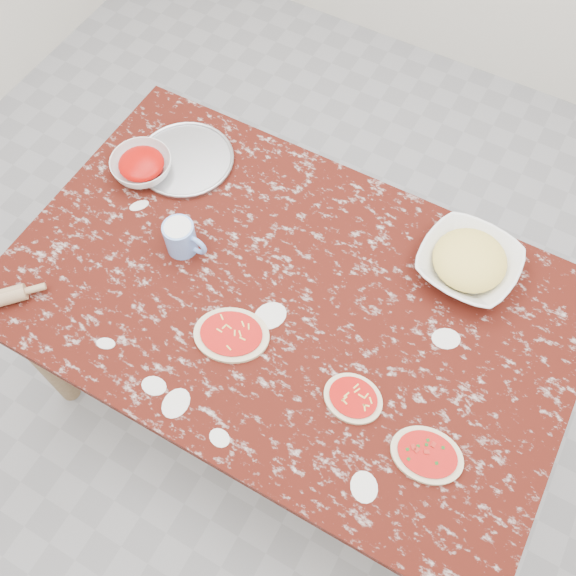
# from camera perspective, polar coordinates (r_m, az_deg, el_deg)

# --- Properties ---
(ground) EXTENTS (4.00, 4.00, 0.00)m
(ground) POSITION_cam_1_polar(r_m,az_deg,el_deg) (2.47, 0.00, -8.99)
(ground) COLOR gray
(worktable) EXTENTS (1.60, 1.00, 0.75)m
(worktable) POSITION_cam_1_polar(r_m,az_deg,el_deg) (1.85, 0.00, -1.98)
(worktable) COLOR #3A0E09
(worktable) RESTS_ON ground
(pizza_tray) EXTENTS (0.38, 0.38, 0.01)m
(pizza_tray) POSITION_cam_1_polar(r_m,az_deg,el_deg) (2.08, -9.22, 11.31)
(pizza_tray) COLOR #B2B2B7
(pizza_tray) RESTS_ON worktable
(sauce_bowl) EXTENTS (0.19, 0.19, 0.06)m
(sauce_bowl) POSITION_cam_1_polar(r_m,az_deg,el_deg) (2.06, -13.03, 10.65)
(sauce_bowl) COLOR white
(sauce_bowl) RESTS_ON worktable
(cheese_bowl) EXTENTS (0.30, 0.30, 0.07)m
(cheese_bowl) POSITION_cam_1_polar(r_m,az_deg,el_deg) (1.87, 15.92, 2.12)
(cheese_bowl) COLOR white
(cheese_bowl) RESTS_ON worktable
(flour_mug) EXTENTS (0.14, 0.09, 0.11)m
(flour_mug) POSITION_cam_1_polar(r_m,az_deg,el_deg) (1.84, -9.60, 4.51)
(flour_mug) COLOR #719AE9
(flour_mug) RESTS_ON worktable
(pizza_left) EXTENTS (0.25, 0.22, 0.02)m
(pizza_left) POSITION_cam_1_polar(r_m,az_deg,el_deg) (1.73, -5.12, -4.22)
(pizza_left) COLOR beige
(pizza_left) RESTS_ON worktable
(pizza_mid) EXTENTS (0.16, 0.13, 0.02)m
(pizza_mid) POSITION_cam_1_polar(r_m,az_deg,el_deg) (1.66, 5.89, -9.87)
(pizza_mid) COLOR beige
(pizza_mid) RESTS_ON worktable
(pizza_right) EXTENTS (0.20, 0.16, 0.02)m
(pizza_right) POSITION_cam_1_polar(r_m,az_deg,el_deg) (1.65, 12.41, -14.49)
(pizza_right) COLOR beige
(pizza_right) RESTS_ON worktable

